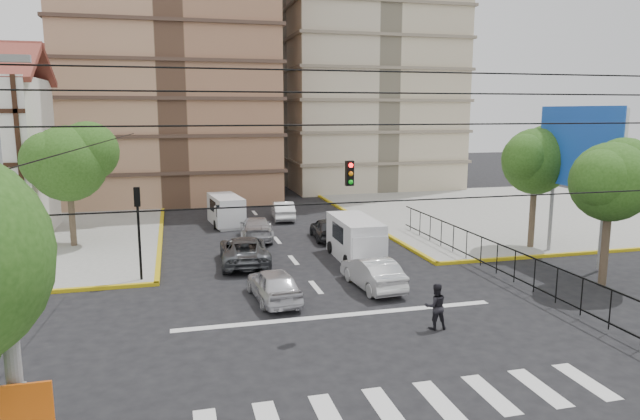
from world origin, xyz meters
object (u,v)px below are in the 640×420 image
object	(u,v)px
van_right_lane	(357,240)
car_silver_front_left	(274,284)
traffic_light_nw	(138,218)
car_white_front_right	(372,273)
pedestrian_crosswalk	(436,306)
van_left_lane	(226,211)

from	to	relation	value
van_right_lane	car_silver_front_left	bearing A→B (deg)	-134.26
traffic_light_nw	car_silver_front_left	bearing A→B (deg)	-36.36
van_right_lane	car_white_front_right	size ratio (longest dim) A/B	1.15
traffic_light_nw	van_right_lane	bearing A→B (deg)	6.90
traffic_light_nw	car_white_front_right	size ratio (longest dim) A/B	1.00
van_right_lane	car_white_front_right	world-z (taller)	van_right_lane
van_right_lane	pedestrian_crosswalk	size ratio (longest dim) A/B	2.90
traffic_light_nw	car_white_front_right	bearing A→B (deg)	-18.95
van_right_lane	pedestrian_crosswalk	bearing A→B (deg)	-90.53
van_left_lane	car_silver_front_left	xyz separation A→B (m)	(0.44, -16.85, -0.29)
traffic_light_nw	van_left_lane	xyz separation A→B (m)	(5.17, 12.72, -2.10)
traffic_light_nw	van_right_lane	world-z (taller)	traffic_light_nw
car_silver_front_left	car_white_front_right	distance (m)	4.70
traffic_light_nw	car_white_front_right	xyz separation A→B (m)	(10.28, -3.53, -2.39)
van_right_lane	car_white_front_right	distance (m)	4.96
van_left_lane	traffic_light_nw	bearing A→B (deg)	-119.61
car_silver_front_left	car_white_front_right	world-z (taller)	car_white_front_right
van_right_lane	car_silver_front_left	distance (m)	7.78
pedestrian_crosswalk	car_white_front_right	bearing A→B (deg)	-78.87
car_silver_front_left	car_white_front_right	bearing A→B (deg)	-177.40
car_silver_front_left	pedestrian_crosswalk	bearing A→B (deg)	133.66
van_left_lane	pedestrian_crosswalk	world-z (taller)	van_left_lane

